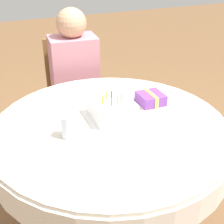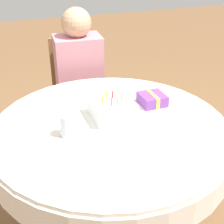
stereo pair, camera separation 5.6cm
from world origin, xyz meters
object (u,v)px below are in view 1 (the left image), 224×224
Objects in this scene: chair at (74,95)px; birthday_cake at (112,109)px; gift_box at (151,99)px; drinking_glass at (68,126)px; person at (75,74)px.

chair is 0.93m from birthday_cake.
gift_box is at bearing -70.16° from chair.
chair reaches higher than birthday_cake.
birthday_cake is 0.27m from gift_box.
chair is 1.06m from drinking_glass.
person reaches higher than gift_box.
birthday_cake reaches higher than gift_box.
chair is at bearing 73.10° from drinking_glass.
chair reaches higher than drinking_glass.
chair is 4.47× the size of birthday_cake.
birthday_cake is 1.46× the size of gift_box.
person reaches higher than drinking_glass.
chair reaches higher than gift_box.
gift_box is (0.26, 0.06, -0.02)m from birthday_cake.
person is at bearing 71.82° from drinking_glass.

